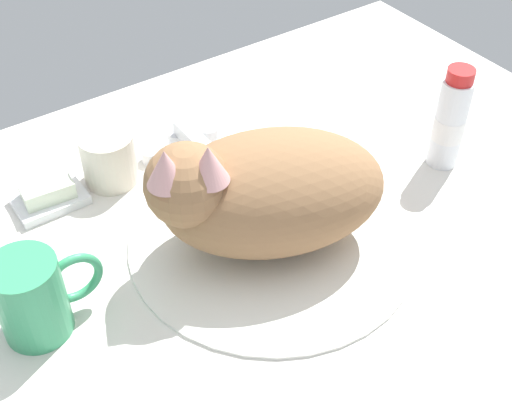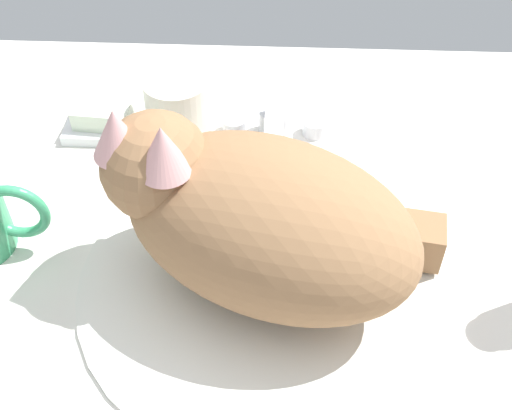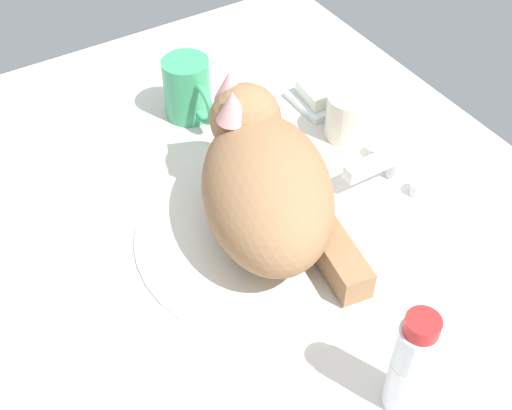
# 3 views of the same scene
# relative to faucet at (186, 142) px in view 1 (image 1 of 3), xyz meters

# --- Properties ---
(ground_plane) EXTENTS (1.10, 0.83, 0.03)m
(ground_plane) POSITION_rel_faucet_xyz_m (0.00, -0.21, -0.04)
(ground_plane) COLOR silver
(sink_basin) EXTENTS (0.35, 0.35, 0.01)m
(sink_basin) POSITION_rel_faucet_xyz_m (0.00, -0.21, -0.02)
(sink_basin) COLOR silver
(sink_basin) RESTS_ON ground_plane
(faucet) EXTENTS (0.12, 0.11, 0.05)m
(faucet) POSITION_rel_faucet_xyz_m (0.00, 0.00, 0.00)
(faucet) COLOR silver
(faucet) RESTS_ON ground_plane
(cat) EXTENTS (0.32, 0.25, 0.17)m
(cat) POSITION_rel_faucet_xyz_m (-0.01, -0.20, 0.06)
(cat) COLOR #936B47
(cat) RESTS_ON sink_basin
(coffee_mug) EXTENTS (0.12, 0.07, 0.10)m
(coffee_mug) POSITION_rel_faucet_xyz_m (-0.28, -0.17, 0.03)
(coffee_mug) COLOR #389966
(coffee_mug) RESTS_ON ground_plane
(rinse_cup) EXTENTS (0.07, 0.07, 0.07)m
(rinse_cup) POSITION_rel_faucet_xyz_m (-0.11, 0.01, 0.01)
(rinse_cup) COLOR silver
(rinse_cup) RESTS_ON ground_plane
(soap_dish) EXTENTS (0.09, 0.06, 0.01)m
(soap_dish) POSITION_rel_faucet_xyz_m (-0.20, 0.01, -0.02)
(soap_dish) COLOR white
(soap_dish) RESTS_ON ground_plane
(soap_bar) EXTENTS (0.07, 0.05, 0.02)m
(soap_bar) POSITION_rel_faucet_xyz_m (-0.20, 0.01, 0.00)
(soap_bar) COLOR silver
(soap_bar) RESTS_ON soap_dish
(toothpaste_bottle) EXTENTS (0.04, 0.04, 0.15)m
(toothpaste_bottle) POSITION_rel_faucet_xyz_m (0.28, -0.21, 0.05)
(toothpaste_bottle) COLOR white
(toothpaste_bottle) RESTS_ON ground_plane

